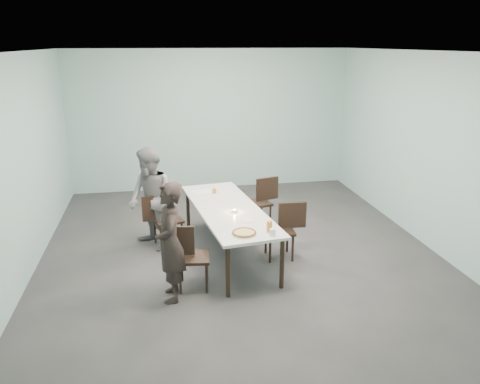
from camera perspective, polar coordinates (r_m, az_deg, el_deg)
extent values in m
plane|color=#333335|center=(7.35, -0.08, -7.32)|extent=(7.00, 7.00, 0.00)
cube|color=#9EC7C6|center=(10.24, -3.58, 8.68)|extent=(6.00, 0.02, 3.00)
cube|color=#9EC7C6|center=(3.64, 9.81, -8.86)|extent=(6.00, 0.02, 3.00)
cube|color=#9EC7C6|center=(6.99, -25.12, 2.70)|extent=(0.02, 7.00, 3.00)
cube|color=#9EC7C6|center=(7.93, 21.86, 4.74)|extent=(0.02, 7.00, 3.00)
cube|color=white|center=(6.65, -0.09, 16.78)|extent=(6.00, 7.00, 0.02)
cube|color=white|center=(7.01, -1.45, -2.12)|extent=(1.24, 2.70, 0.04)
cylinder|color=black|center=(5.99, -1.49, -9.67)|extent=(0.06, 0.06, 0.71)
cylinder|color=black|center=(8.17, -6.36, -2.08)|extent=(0.06, 0.06, 0.71)
cylinder|color=black|center=(6.22, 5.14, -8.67)|extent=(0.06, 0.06, 0.71)
cylinder|color=black|center=(8.34, -1.38, -1.56)|extent=(0.06, 0.06, 0.71)
cube|color=black|center=(6.21, -5.70, -7.94)|extent=(0.47, 0.47, 0.04)
cube|color=black|center=(6.12, -7.56, -5.93)|extent=(0.42, 0.09, 0.40)
cylinder|color=black|center=(6.17, -7.30, -10.52)|extent=(0.04, 0.04, 0.41)
cylinder|color=black|center=(6.47, -7.11, -9.10)|extent=(0.04, 0.04, 0.41)
cylinder|color=black|center=(6.16, -4.09, -10.49)|extent=(0.04, 0.04, 0.41)
cylinder|color=black|center=(6.46, -4.06, -9.06)|extent=(0.04, 0.04, 0.41)
cube|color=black|center=(7.51, -8.80, -3.39)|extent=(0.52, 0.52, 0.04)
cube|color=black|center=(7.38, -10.29, -1.87)|extent=(0.41, 0.16, 0.40)
cylinder|color=black|center=(7.40, -9.56, -5.64)|extent=(0.04, 0.04, 0.41)
cylinder|color=black|center=(7.70, -10.31, -4.72)|extent=(0.04, 0.04, 0.41)
cylinder|color=black|center=(7.49, -7.07, -5.22)|extent=(0.04, 0.04, 0.41)
cylinder|color=black|center=(7.79, -7.91, -4.33)|extent=(0.04, 0.04, 0.41)
cube|color=black|center=(7.03, 4.82, -4.73)|extent=(0.44, 0.44, 0.04)
cube|color=black|center=(6.99, 6.39, -2.82)|extent=(0.42, 0.06, 0.40)
cylinder|color=black|center=(7.31, 5.78, -5.78)|extent=(0.04, 0.04, 0.41)
cylinder|color=black|center=(7.01, 6.44, -6.87)|extent=(0.04, 0.04, 0.41)
cylinder|color=black|center=(7.24, 3.15, -5.95)|extent=(0.04, 0.04, 0.41)
cylinder|color=black|center=(6.94, 3.70, -7.07)|extent=(0.04, 0.04, 0.41)
cube|color=black|center=(8.19, 2.13, -1.36)|extent=(0.51, 0.51, 0.04)
cube|color=black|center=(8.20, 3.33, 0.41)|extent=(0.42, 0.14, 0.40)
cylinder|color=black|center=(8.49, 2.62, -2.30)|extent=(0.04, 0.04, 0.41)
cylinder|color=black|center=(8.20, 3.71, -3.04)|extent=(0.04, 0.04, 0.41)
cylinder|color=black|center=(8.34, 0.54, -2.63)|extent=(0.04, 0.04, 0.41)
cylinder|color=black|center=(8.06, 1.57, -3.40)|extent=(0.04, 0.04, 0.41)
imported|color=black|center=(5.85, -8.51, -6.09)|extent=(0.37, 0.56, 1.54)
imported|color=gray|center=(7.35, -10.83, -0.89)|extent=(0.92, 0.98, 1.60)
cylinder|color=white|center=(6.07, 0.51, -5.10)|extent=(0.34, 0.34, 0.01)
cylinder|color=#DCCC7D|center=(6.06, 0.51, -4.99)|extent=(0.30, 0.30, 0.01)
torus|color=brown|center=(6.06, 0.51, -4.95)|extent=(0.32, 0.32, 0.03)
cylinder|color=white|center=(6.50, 0.79, -3.52)|extent=(0.18, 0.18, 0.01)
cylinder|color=#BD8429|center=(6.12, 3.60, -4.24)|extent=(0.08, 0.08, 0.15)
cylinder|color=silver|center=(6.03, 3.98, -4.91)|extent=(0.08, 0.08, 0.09)
cylinder|color=silver|center=(6.82, -0.67, -2.36)|extent=(0.06, 0.06, 0.03)
cylinder|color=orange|center=(6.81, -0.67, -2.17)|extent=(0.04, 0.04, 0.01)
cylinder|color=#BD8429|center=(7.70, -3.16, 0.17)|extent=(0.07, 0.07, 0.08)
cube|color=silver|center=(7.78, -4.75, 0.03)|extent=(0.33, 0.26, 0.01)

